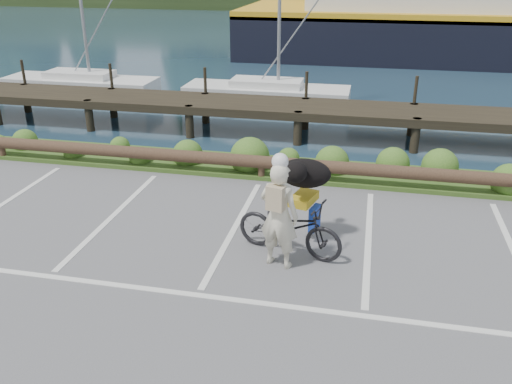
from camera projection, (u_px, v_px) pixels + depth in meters
ground at (205, 282)px, 8.93m from camera, size 72.00×72.00×0.00m
vegetation_strip at (267, 167)px, 13.66m from camera, size 34.00×1.60×0.10m
log_rail at (261, 179)px, 13.05m from camera, size 32.00×0.30×0.60m
bicycle at (290, 227)px, 9.62m from camera, size 2.10×1.18×1.04m
cyclist at (279, 215)px, 9.07m from camera, size 0.78×0.61×1.89m
dog at (305, 173)px, 9.82m from camera, size 0.70×1.05×0.55m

